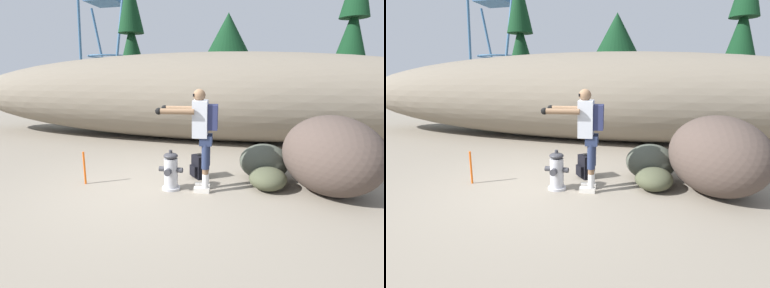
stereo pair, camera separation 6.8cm
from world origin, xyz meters
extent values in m
cube|color=gray|center=(0.00, 0.00, -0.02)|extent=(56.00, 56.00, 0.04)
ellipsoid|color=#756B5B|center=(0.00, 4.41, 1.31)|extent=(17.17, 3.20, 2.62)
cylinder|color=#B2B2B7|center=(0.29, 0.06, 0.02)|extent=(0.32, 0.32, 0.04)
cylinder|color=#B2B2B7|center=(0.29, 0.06, 0.29)|extent=(0.23, 0.23, 0.51)
ellipsoid|color=#333338|center=(0.29, 0.06, 0.60)|extent=(0.25, 0.25, 0.10)
cylinder|color=#333338|center=(0.29, 0.06, 0.67)|extent=(0.06, 0.06, 0.05)
cylinder|color=#333338|center=(0.13, 0.06, 0.35)|extent=(0.09, 0.09, 0.09)
cylinder|color=#333338|center=(0.45, 0.06, 0.35)|extent=(0.09, 0.09, 0.09)
cylinder|color=#333338|center=(0.29, -0.10, 0.35)|extent=(0.11, 0.09, 0.11)
cube|color=beige|center=(0.84, 0.03, 0.04)|extent=(0.27, 0.13, 0.09)
cylinder|color=white|center=(0.90, 0.04, 0.21)|extent=(0.10, 0.10, 0.24)
cylinder|color=brown|center=(0.90, 0.04, 0.37)|extent=(0.10, 0.10, 0.09)
cylinder|color=#232D4C|center=(0.90, 0.04, 0.63)|extent=(0.13, 0.13, 0.42)
cube|color=beige|center=(0.81, 0.23, 0.04)|extent=(0.27, 0.13, 0.09)
cylinder|color=white|center=(0.87, 0.23, 0.21)|extent=(0.10, 0.10, 0.24)
cylinder|color=brown|center=(0.87, 0.23, 0.37)|extent=(0.10, 0.10, 0.09)
cylinder|color=#232D4C|center=(0.87, 0.23, 0.63)|extent=(0.13, 0.13, 0.42)
cube|color=#232D4C|center=(0.88, 0.14, 0.89)|extent=(0.24, 0.34, 0.16)
cube|color=#B7BCC6|center=(0.79, 0.12, 1.24)|extent=(0.28, 0.39, 0.59)
cube|color=#23284C|center=(0.99, 0.15, 1.27)|extent=(0.19, 0.30, 0.40)
sphere|color=brown|center=(0.77, 0.12, 1.61)|extent=(0.20, 0.20, 0.20)
cube|color=black|center=(0.69, 0.11, 1.62)|extent=(0.04, 0.15, 0.04)
cylinder|color=brown|center=(0.45, -0.14, 1.37)|extent=(0.59, 0.16, 0.09)
sphere|color=black|center=(0.18, -0.18, 1.37)|extent=(0.11, 0.11, 0.11)
cylinder|color=brown|center=(0.39, 0.29, 1.37)|extent=(0.59, 0.16, 0.09)
sphere|color=black|center=(0.13, 0.26, 1.37)|extent=(0.11, 0.11, 0.11)
cube|color=black|center=(0.63, 0.77, 0.22)|extent=(0.35, 0.36, 0.44)
cube|color=black|center=(0.53, 0.68, 0.15)|extent=(0.18, 0.20, 0.20)
torus|color=black|center=(0.63, 0.77, 0.46)|extent=(0.10, 0.10, 0.02)
cube|color=black|center=(0.77, 0.78, 0.22)|extent=(0.06, 0.06, 0.37)
cube|color=black|center=(0.66, 0.91, 0.22)|extent=(0.06, 0.06, 0.37)
ellipsoid|color=#493C35|center=(2.88, 0.52, 0.65)|extent=(2.13, 2.21, 1.30)
ellipsoid|color=#3D4137|center=(1.83, 1.00, 0.34)|extent=(0.96, 0.85, 0.67)
ellipsoid|color=#434732|center=(1.91, 0.46, 0.19)|extent=(0.70, 0.76, 0.38)
cylinder|color=#47331E|center=(-4.71, 9.36, 0.53)|extent=(0.23, 0.23, 1.06)
cone|color=#0F3319|center=(-4.71, 9.36, 2.79)|extent=(1.90, 1.90, 3.46)
cone|color=#0F3319|center=(-4.71, 9.36, 5.38)|extent=(1.24, 1.24, 2.88)
cylinder|color=#47331E|center=(0.03, 8.94, 0.53)|extent=(0.35, 0.35, 1.07)
cone|color=#0F3319|center=(0.03, 8.94, 2.12)|extent=(2.94, 2.94, 2.10)
cone|color=#0F3319|center=(0.03, 8.94, 3.69)|extent=(1.91, 1.91, 1.75)
cylinder|color=#47331E|center=(5.19, 10.18, 0.81)|extent=(0.22, 0.22, 1.61)
cone|color=#0F3319|center=(5.19, 10.18, 3.25)|extent=(1.86, 1.86, 3.27)
cylinder|color=#386089|center=(-7.20, 15.10, 3.21)|extent=(0.93, 0.93, 6.45)
cylinder|color=#386089|center=(-9.72, 15.10, 3.21)|extent=(0.93, 0.93, 6.45)
cylinder|color=#386089|center=(-7.20, 12.58, 3.21)|extent=(0.93, 0.93, 6.45)
cylinder|color=#386089|center=(-9.72, 12.58, 3.21)|extent=(0.93, 0.93, 6.45)
torus|color=#386089|center=(-8.46, 13.84, 3.21)|extent=(2.72, 2.72, 0.10)
cube|color=#386089|center=(-8.46, 13.84, 6.48)|extent=(2.02, 2.02, 0.12)
cylinder|color=#E55914|center=(-1.29, -0.08, 0.30)|extent=(0.04, 0.04, 0.60)
camera|label=1|loc=(1.84, -4.57, 1.90)|focal=27.88mm
camera|label=2|loc=(1.90, -4.55, 1.90)|focal=27.88mm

